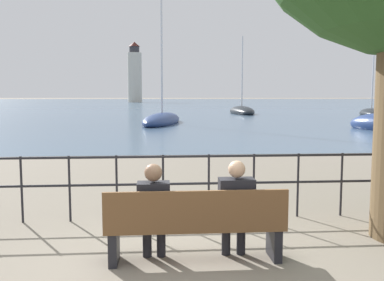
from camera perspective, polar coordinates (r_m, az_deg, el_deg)
name	(u,v)px	position (r m, az deg, el deg)	size (l,w,h in m)	color
ground_plane	(195,260)	(5.37, 0.42, -15.65)	(1000.00, 1000.00, 0.00)	gray
harbor_water	(160,101)	(164.29, -4.24, 5.22)	(600.00, 300.00, 0.01)	#47607A
park_bench	(196,226)	(5.16, 0.49, -11.33)	(2.14, 0.45, 0.90)	brown
seated_person_left	(154,208)	(5.17, -5.13, -8.89)	(0.38, 0.35, 1.19)	black
seated_person_right	(236,205)	(5.24, 5.88, -8.55)	(0.42, 0.35, 1.22)	black
promenade_railing	(186,177)	(6.87, -0.80, -4.83)	(11.07, 0.04, 1.05)	black
sailboat_0	(162,120)	(30.82, -4.01, 2.78)	(3.80, 8.98, 12.07)	navy
sailboat_1	(242,111)	(48.62, 6.65, 3.88)	(2.44, 8.55, 8.97)	black
sailboat_5	(371,113)	(48.15, 22.80, 3.43)	(4.47, 7.24, 10.25)	black
harbor_lighthouse	(135,74)	(140.34, -7.65, 8.74)	(4.54, 4.54, 19.31)	beige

